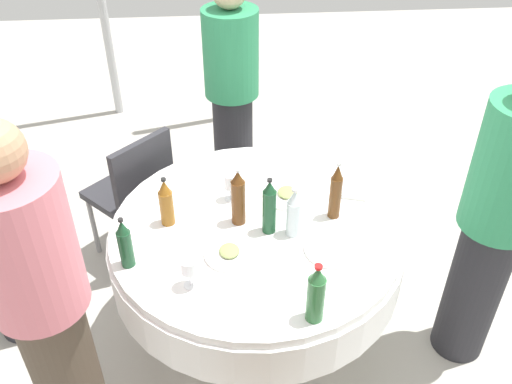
{
  "coord_description": "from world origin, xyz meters",
  "views": [
    {
      "loc": [
        1.96,
        -0.15,
        2.41
      ],
      "look_at": [
        0.0,
        0.0,
        0.93
      ],
      "focal_mm": 38.84,
      "sensor_mm": 36.0,
      "label": 1
    }
  ],
  "objects": [
    {
      "name": "wine_glass_front",
      "position": [
        0.36,
        -0.3,
        0.84
      ],
      "size": [
        0.07,
        0.07,
        0.14
      ],
      "color": "white",
      "rests_on": "dining_table"
    },
    {
      "name": "plate_rear",
      "position": [
        0.2,
        -0.13,
        0.75
      ],
      "size": [
        0.22,
        0.22,
        0.04
      ],
      "color": "white",
      "rests_on": "dining_table"
    },
    {
      "name": "dining_table",
      "position": [
        0.0,
        0.0,
        0.59
      ],
      "size": [
        1.38,
        1.38,
        0.74
      ],
      "color": "white",
      "rests_on": "ground_plane"
    },
    {
      "name": "fork_east",
      "position": [
        -0.36,
        -0.35,
        0.74
      ],
      "size": [
        0.1,
        0.16,
        0.0
      ],
      "primitive_type": "cube",
      "rotation": [
        0.0,
        0.0,
        5.24
      ],
      "color": "silver",
      "rests_on": "dining_table"
    },
    {
      "name": "folded_napkin",
      "position": [
        -0.24,
        0.49,
        0.75
      ],
      "size": [
        0.22,
        0.22,
        0.02
      ],
      "primitive_type": "cube",
      "rotation": [
        0.0,
        0.0,
        -0.29
      ],
      "color": "white",
      "rests_on": "dining_table"
    },
    {
      "name": "person_east",
      "position": [
        -1.21,
        -0.06,
        0.81
      ],
      "size": [
        0.34,
        0.34,
        1.55
      ],
      "rotation": [
        0.0,
        0.0,
        1.62
      ],
      "color": "#26262B",
      "rests_on": "ground_plane"
    },
    {
      "name": "bottle_dark_green_right",
      "position": [
        0.05,
        0.06,
        0.88
      ],
      "size": [
        0.06,
        0.06,
        0.29
      ],
      "color": "#194728",
      "rests_on": "dining_table"
    },
    {
      "name": "spoon_inner",
      "position": [
        0.46,
        0.08,
        0.74
      ],
      "size": [
        0.13,
        0.15,
        0.0
      ],
      "primitive_type": "cube",
      "rotation": [
        0.0,
        0.0,
        5.42
      ],
      "color": "silver",
      "rests_on": "dining_table"
    },
    {
      "name": "plate_outer",
      "position": [
        0.2,
        0.32,
        0.75
      ],
      "size": [
        0.25,
        0.25,
        0.02
      ],
      "color": "white",
      "rests_on": "dining_table"
    },
    {
      "name": "bottle_clear_front",
      "position": [
        0.07,
        0.16,
        0.86
      ],
      "size": [
        0.07,
        0.07,
        0.25
      ],
      "color": "silver",
      "rests_on": "dining_table"
    },
    {
      "name": "plate_far",
      "position": [
        -0.2,
        0.17,
        0.75
      ],
      "size": [
        0.24,
        0.24,
        0.04
      ],
      "color": "white",
      "rests_on": "dining_table"
    },
    {
      "name": "wine_glass_left",
      "position": [
        -0.21,
        -0.11,
        0.84
      ],
      "size": [
        0.06,
        0.06,
        0.15
      ],
      "color": "white",
      "rests_on": "dining_table"
    },
    {
      "name": "bottle_amber_inner",
      "position": [
        -0.05,
        -0.41,
        0.86
      ],
      "size": [
        0.07,
        0.07,
        0.25
      ],
      "color": "#8C5619",
      "rests_on": "dining_table"
    },
    {
      "name": "knife_left",
      "position": [
        0.04,
        -0.54,
        0.74
      ],
      "size": [
        0.02,
        0.18,
        0.0
      ],
      "primitive_type": "cube",
      "rotation": [
        0.0,
        0.0,
        4.72
      ],
      "color": "silver",
      "rests_on": "dining_table"
    },
    {
      "name": "bottle_brown_east",
      "position": [
        -0.03,
        -0.08,
        0.88
      ],
      "size": [
        0.07,
        0.07,
        0.3
      ],
      "color": "#593314",
      "rests_on": "dining_table"
    },
    {
      "name": "ground_plane",
      "position": [
        0.0,
        0.0,
        0.0
      ],
      "size": [
        10.0,
        10.0,
        0.0
      ],
      "primitive_type": "plane",
      "color": "#B7B2A8"
    },
    {
      "name": "bottle_green_south",
      "position": [
        0.57,
        0.18,
        0.87
      ],
      "size": [
        0.07,
        0.07,
        0.28
      ],
      "color": "#2D6B38",
      "rests_on": "dining_table"
    },
    {
      "name": "bottle_brown_west",
      "position": [
        -0.04,
        0.37,
        0.88
      ],
      "size": [
        0.06,
        0.06,
        0.3
      ],
      "color": "#593314",
      "rests_on": "dining_table"
    },
    {
      "name": "chair_west",
      "position": [
        -0.64,
        -0.65,
        0.52
      ],
      "size": [
        0.57,
        0.57,
        0.87
      ],
      "rotation": [
        0.0,
        0.0,
        2.36
      ],
      "color": "#2D2D33",
      "rests_on": "ground_plane"
    },
    {
      "name": "person_right",
      "position": [
        0.56,
        -0.81,
        0.86
      ],
      "size": [
        0.34,
        0.34,
        1.64
      ],
      "rotation": [
        0.0,
        0.0,
        3.74
      ],
      "color": "#4C3F33",
      "rests_on": "ground_plane"
    },
    {
      "name": "person_left",
      "position": [
        0.18,
        1.05,
        0.84
      ],
      "size": [
        0.34,
        0.34,
        1.61
      ],
      "rotation": [
        0.0,
        0.0,
        -0.17
      ],
      "color": "#26262B",
      "rests_on": "ground_plane"
    },
    {
      "name": "bottle_dark_green_left",
      "position": [
        0.22,
        -0.56,
        0.86
      ],
      "size": [
        0.06,
        0.06,
        0.25
      ],
      "color": "#194728",
      "rests_on": "dining_table"
    }
  ]
}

